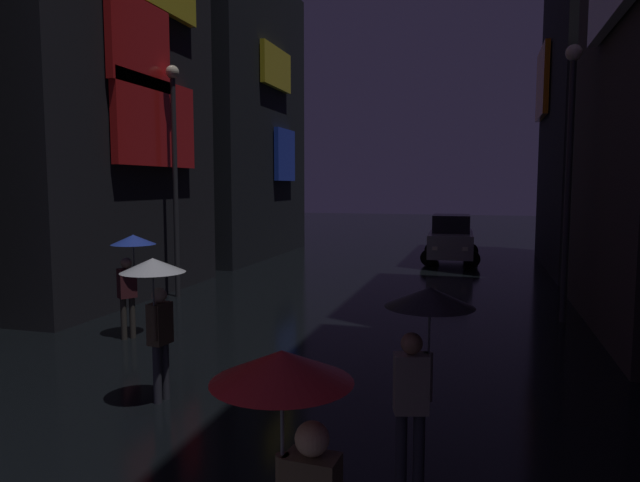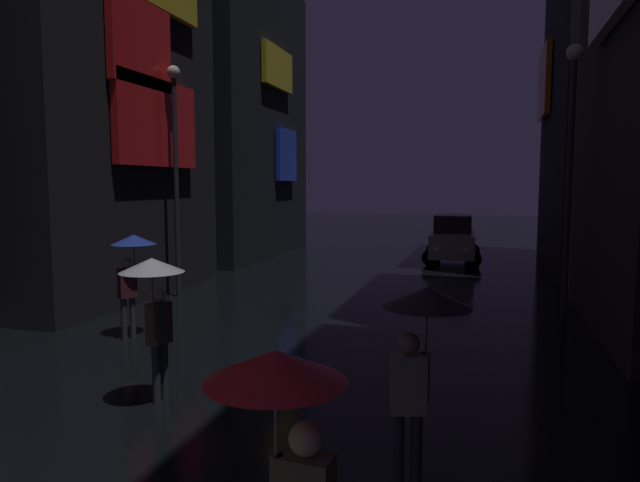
% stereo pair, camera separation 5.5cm
% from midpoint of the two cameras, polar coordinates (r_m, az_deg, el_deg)
% --- Properties ---
extents(building_left_mid, '(4.25, 7.62, 15.28)m').
position_cam_midpoint_polar(building_left_mid, '(17.87, -22.52, 19.87)').
color(building_left_mid, black).
rests_on(building_left_mid, ground).
extents(building_left_far, '(4.25, 8.75, 12.01)m').
position_cam_midpoint_polar(building_left_far, '(25.69, -8.70, 12.02)').
color(building_left_far, black).
rests_on(building_left_far, ground).
extents(pedestrian_near_crossing_clear, '(0.90, 0.90, 2.12)m').
position_cam_midpoint_polar(pedestrian_near_crossing_clear, '(8.37, -16.06, -4.66)').
color(pedestrian_near_crossing_clear, '#2D2D38').
rests_on(pedestrian_near_crossing_clear, ground).
extents(pedestrian_foreground_left_blue, '(0.90, 0.90, 2.12)m').
position_cam_midpoint_polar(pedestrian_foreground_left_blue, '(12.21, -18.20, -1.52)').
color(pedestrian_foreground_left_blue, '#38332D').
rests_on(pedestrian_foreground_left_blue, ground).
extents(pedestrian_far_right_red, '(0.90, 0.90, 2.12)m').
position_cam_midpoint_polar(pedestrian_far_right_red, '(3.72, -3.01, -17.55)').
color(pedestrian_far_right_red, black).
rests_on(pedestrian_far_right_red, ground).
extents(pedestrian_midstreet_centre_black, '(0.90, 0.90, 2.12)m').
position_cam_midpoint_polar(pedestrian_midstreet_centre_black, '(5.85, 10.32, -8.95)').
color(pedestrian_midstreet_centre_black, '#2D2D38').
rests_on(pedestrian_midstreet_centre_black, ground).
extents(car_distant, '(2.35, 4.20, 1.92)m').
position_cam_midpoint_polar(car_distant, '(23.67, 13.17, 0.16)').
color(car_distant, '#99999E').
rests_on(car_distant, ground).
extents(streetlamp_right_far, '(0.36, 0.36, 6.20)m').
position_cam_midpoint_polar(streetlamp_right_far, '(13.99, 23.86, 7.97)').
color(streetlamp_right_far, '#2D2D33').
rests_on(streetlamp_right_far, ground).
extents(streetlamp_left_far, '(0.36, 0.36, 6.35)m').
position_cam_midpoint_polar(streetlamp_left_far, '(16.28, -14.16, 8.17)').
color(streetlamp_left_far, '#2D2D33').
rests_on(streetlamp_left_far, ground).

